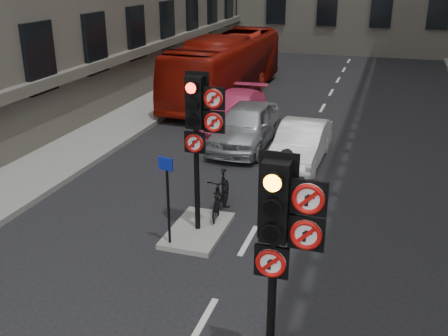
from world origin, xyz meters
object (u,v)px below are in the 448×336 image
Objects in this scene: car_white at (301,144)px; bus_red at (226,67)px; motorcyclist at (285,187)px; car_silver at (246,125)px; car_pink at (236,111)px; signal_near at (281,228)px; info_sign at (167,189)px; motorcycle at (221,194)px; signal_far at (199,120)px.

car_white is 8.84m from bus_red.
bus_red reaches higher than motorcyclist.
car_silver reaches higher than car_pink.
signal_near is at bearing -71.83° from car_silver.
car_pink is 9.00m from info_sign.
bus_red reaches higher than motorcycle.
car_silver is at bearing -65.12° from bus_red.
motorcyclist is at bearing -67.31° from car_pink.
car_white is at bearing -64.21° from motorcyclist.
motorcyclist is (2.38, -5.24, 0.23)m from car_silver.
car_silver reaches higher than motorcycle.
car_pink reaches higher than motorcycle.
car_white is 2.00× the size of motorcyclist.
bus_red is (-4.74, 7.43, 0.77)m from car_white.
motorcyclist is (3.30, -7.08, 0.29)m from car_pink.
motorcycle is at bearing 85.19° from info_sign.
bus_red is at bearing 109.41° from car_pink.
car_silver is at bearing 92.98° from motorcycle.
car_pink is at bearing 136.87° from car_white.
car_white is at bearing -47.07° from car_pink.
info_sign is (1.16, -8.90, 0.74)m from car_pink.
info_sign is at bearing 61.18° from motorcyclist.
car_pink is (-4.19, 12.09, -1.92)m from signal_near.
motorcycle is 0.93× the size of motorcyclist.
car_pink reaches higher than car_white.
motorcycle is 0.89× the size of info_sign.
signal_far is 0.79× the size of car_pink.
info_sign reaches higher than car_white.
motorcycle is (0.80, -5.18, -0.19)m from car_silver.
signal_far is (-2.60, 4.00, 0.12)m from signal_near.
car_pink is at bearing 109.10° from info_sign.
motorcyclist is (-0.89, 5.01, -1.63)m from signal_near.
car_silver is 2.41× the size of motorcycle.
bus_red is at bearing -45.38° from motorcyclist.
signal_far reaches higher than bus_red.
motorcyclist is at bearing 51.98° from info_sign.
motorcyclist is at bearing -83.46° from car_white.
car_pink is 2.57× the size of motorcycle.
bus_red is at bearing 105.05° from signal_far.
car_white is 6.29m from info_sign.
bus_red is 12.07m from motorcycle.
info_sign reaches higher than motorcycle.
signal_far is 6.59m from car_silver.
signal_far is 1.81× the size of info_sign.
car_white is at bearing 67.50° from motorcycle.
signal_near is 9.46m from car_white.
signal_far is 2.64m from motorcyclist.
motorcycle is at bearing 18.42° from motorcyclist.
bus_red is at bearing 109.84° from signal_near.
car_silver is (-0.68, 6.25, -1.98)m from signal_far.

